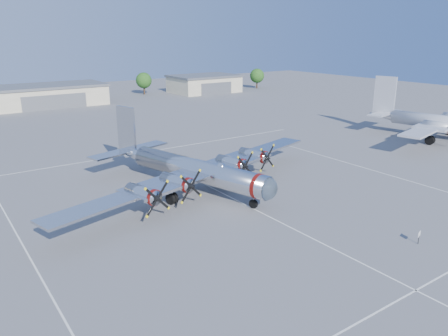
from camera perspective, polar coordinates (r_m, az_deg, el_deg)
ground at (r=49.19m, az=1.62°, el=-4.23°), size 260.00×260.00×0.00m
parking_lines at (r=47.89m, az=2.87°, el=-4.84°), size 60.00×50.08×0.01m
hangar_center at (r=122.74m, az=-22.10°, el=8.80°), size 28.60×14.60×5.40m
hangar_east at (r=141.41m, az=-2.60°, el=10.97°), size 20.60×14.60×5.40m
tree_east at (r=137.96m, az=-10.44°, el=11.18°), size 4.80×4.80×6.64m
tree_far_east at (r=151.35m, az=4.34°, el=11.92°), size 4.80×4.80×6.64m
main_bomber_b29 at (r=52.72m, az=-4.41°, el=-2.78°), size 45.58×36.77×8.80m
twin_engine_east at (r=86.60m, az=25.47°, el=3.53°), size 36.82×29.83×10.32m
info_placard at (r=42.73m, az=24.13°, el=-8.03°), size 0.60×0.24×1.19m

